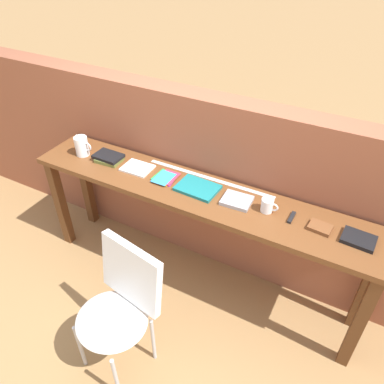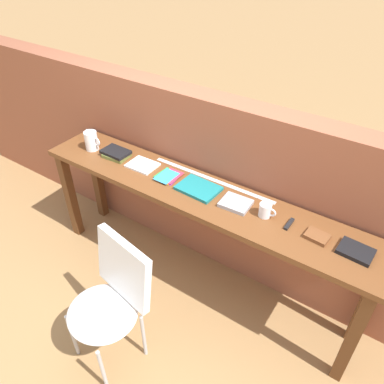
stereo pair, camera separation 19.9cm
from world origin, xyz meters
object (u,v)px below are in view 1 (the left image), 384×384
at_px(book_open_centre, 198,188).
at_px(chair_white_moulded, 119,305).
at_px(magazine_cycling, 137,168).
at_px(leather_journal_brown, 320,227).
at_px(book_repair_rightmost, 359,239).
at_px(pamphlet_pile_colourful, 165,178).
at_px(mug, 268,205).
at_px(multitool_folded, 292,217).
at_px(pitcher_white, 82,146).
at_px(book_stack_leftmost, 109,158).

bearing_deg(book_open_centre, chair_white_moulded, -94.08).
bearing_deg(magazine_cycling, leather_journal_brown, -1.76).
bearing_deg(book_repair_rightmost, pamphlet_pile_colourful, -176.54).
xyz_separation_m(book_open_centre, book_repair_rightmost, (1.03, -0.00, 0.00)).
height_order(magazine_cycling, mug, mug).
bearing_deg(pamphlet_pile_colourful, multitool_folded, 0.40).
bearing_deg(pitcher_white, book_open_centre, 1.30).
distance_m(leather_journal_brown, book_repair_rightmost, 0.22).
xyz_separation_m(chair_white_moulded, pamphlet_pile_colourful, (-0.16, 0.81, 0.36)).
distance_m(multitool_folded, leather_journal_brown, 0.18).
relative_size(mug, book_repair_rightmost, 0.60).
bearing_deg(leather_journal_brown, book_repair_rightmost, 6.33).
distance_m(pamphlet_pile_colourful, book_open_centre, 0.26).
height_order(magazine_cycling, book_open_centre, book_open_centre).
relative_size(book_open_centre, book_repair_rightmost, 1.50).
relative_size(pamphlet_pile_colourful, mug, 1.72).
bearing_deg(book_repair_rightmost, book_stack_leftmost, -176.49).
xyz_separation_m(pitcher_white, leather_journal_brown, (1.80, 0.02, -0.07)).
distance_m(pitcher_white, book_open_centre, 0.98).
relative_size(pitcher_white, magazine_cycling, 0.86).
bearing_deg(multitool_folded, pitcher_white, -178.92).
xyz_separation_m(chair_white_moulded, book_stack_leftmost, (-0.65, 0.81, 0.38)).
bearing_deg(leather_journal_brown, chair_white_moulded, -133.37).
height_order(pitcher_white, mug, pitcher_white).
xyz_separation_m(chair_white_moulded, leather_journal_brown, (0.92, 0.80, 0.37)).
bearing_deg(mug, book_repair_rightmost, -0.63).
distance_m(pitcher_white, book_stack_leftmost, 0.24).
relative_size(chair_white_moulded, mug, 8.10).
bearing_deg(multitool_folded, book_stack_leftmost, -179.73).
relative_size(pamphlet_pile_colourful, multitool_folded, 1.72).
relative_size(magazine_cycling, multitool_folded, 1.94).
relative_size(magazine_cycling, mug, 1.94).
relative_size(pitcher_white, multitool_folded, 1.67).
relative_size(book_stack_leftmost, multitool_folded, 1.93).
height_order(multitool_folded, leather_journal_brown, leather_journal_brown).
distance_m(chair_white_moulded, book_open_centre, 0.89).
bearing_deg(book_open_centre, multitool_folded, 3.50).
xyz_separation_m(mug, multitool_folded, (0.16, 0.00, -0.04)).
bearing_deg(mug, magazine_cycling, 179.53).
bearing_deg(pitcher_white, book_stack_leftmost, 5.98).
distance_m(chair_white_moulded, leather_journal_brown, 1.27).
bearing_deg(chair_white_moulded, mug, 54.35).
bearing_deg(pitcher_white, book_repair_rightmost, 0.59).
relative_size(pamphlet_pile_colourful, book_open_centre, 0.69).
xyz_separation_m(pitcher_white, book_stack_leftmost, (0.23, 0.02, -0.05)).
bearing_deg(pitcher_white, leather_journal_brown, 0.54).
xyz_separation_m(book_stack_leftmost, leather_journal_brown, (1.57, -0.01, -0.01)).
xyz_separation_m(pamphlet_pile_colourful, mug, (0.74, 0.00, 0.04)).
relative_size(chair_white_moulded, multitool_folded, 8.10).
relative_size(chair_white_moulded, pamphlet_pile_colourful, 4.72).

